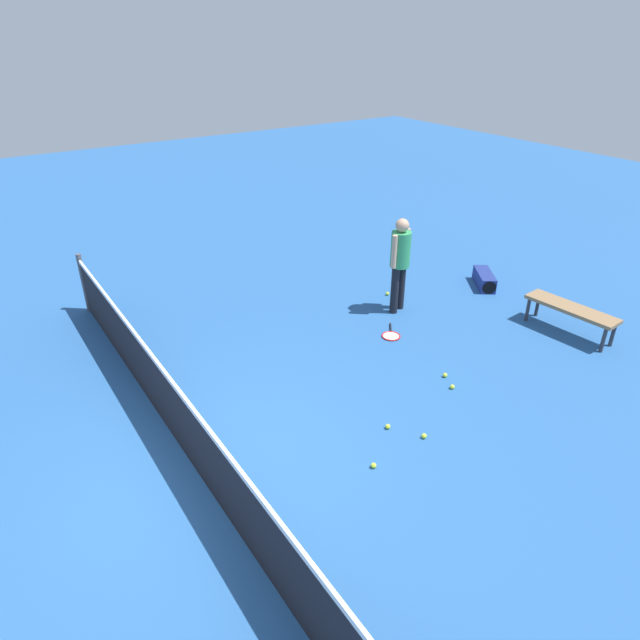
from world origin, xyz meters
name	(u,v)px	position (x,y,z in m)	size (l,w,h in m)	color
ground_plane	(200,474)	(0.00, 0.00, 0.00)	(40.00, 40.00, 0.00)	#265693
court_net	(196,440)	(0.00, 0.00, 0.50)	(10.09, 0.09, 1.07)	#4C4C51
player_near_side	(400,258)	(1.93, -4.60, 1.01)	(0.43, 0.52, 1.70)	black
tennis_racket_near_player	(391,335)	(1.26, -3.90, 0.01)	(0.56, 0.50, 0.03)	red
tennis_ball_near_player	(374,465)	(-1.02, -1.72, 0.03)	(0.07, 0.07, 0.07)	#C6E033
tennis_ball_by_net	(388,427)	(-0.56, -2.32, 0.03)	(0.07, 0.07, 0.07)	#C6E033
tennis_ball_midcourt	(445,375)	(-0.12, -3.77, 0.03)	(0.07, 0.07, 0.07)	#C6E033
tennis_ball_baseline	(424,436)	(-0.96, -2.57, 0.03)	(0.07, 0.07, 0.07)	#C6E033
tennis_ball_stray_left	(452,387)	(-0.39, -3.64, 0.03)	(0.07, 0.07, 0.07)	#C6E033
tennis_ball_stray_right	(387,294)	(2.50, -4.86, 0.03)	(0.07, 0.07, 0.07)	#C6E033
courtside_bench	(571,310)	(-0.28, -6.41, 0.42)	(1.53, 0.53, 0.48)	olive
equipment_bag	(485,280)	(1.75, -6.68, 0.14)	(0.82, 0.69, 0.28)	navy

